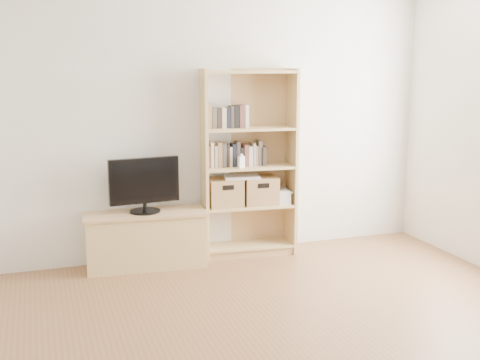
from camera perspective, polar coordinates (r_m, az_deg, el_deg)
name	(u,v)px	position (r m, az deg, el deg)	size (l,w,h in m)	color
back_wall	(208,122)	(5.77, -3.06, 5.52)	(4.50, 0.02, 2.60)	beige
tv_stand	(146,240)	(5.63, -8.91, -5.68)	(1.07, 0.40, 0.49)	tan
bookshelf	(249,164)	(5.78, 0.85, 1.56)	(0.90, 0.32, 1.80)	tan
television	(144,185)	(5.51, -9.07, -0.49)	(0.64, 0.05, 0.50)	black
books_row_mid	(248,155)	(5.78, 0.80, 2.42)	(0.78, 0.15, 0.21)	brown
books_row_upper	(228,117)	(5.69, -1.15, 6.02)	(0.39, 0.14, 0.21)	brown
baby_monitor	(241,162)	(5.65, 0.12, 1.71)	(0.06, 0.04, 0.11)	white
basket_left	(225,192)	(5.77, -1.46, -1.17)	(0.32, 0.26, 0.26)	#A77F4B
basket_right	(260,190)	(5.85, 1.90, -0.99)	(0.32, 0.27, 0.27)	#A77F4B
laptop	(242,177)	(5.77, 0.14, 0.32)	(0.34, 0.23, 0.03)	white
magazine_stack	(279,197)	(5.92, 3.76, -1.60)	(0.17, 0.25, 0.11)	beige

